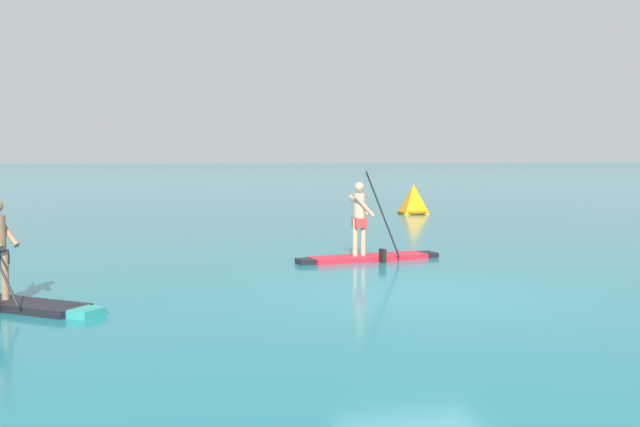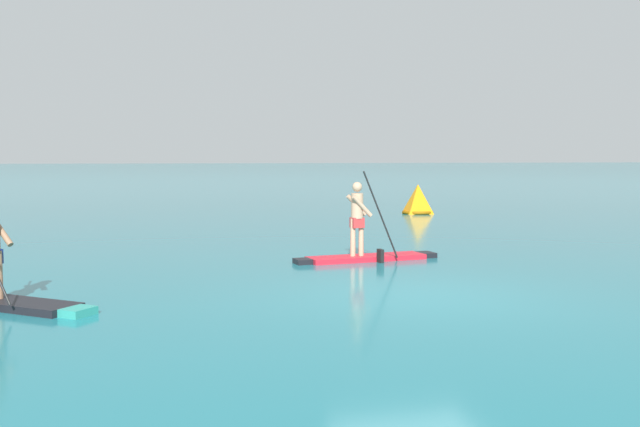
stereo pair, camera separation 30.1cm
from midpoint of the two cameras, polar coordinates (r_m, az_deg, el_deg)
name	(u,v)px [view 1 (the left image)]	position (r m, az deg, el deg)	size (l,w,h in m)	color
ground	(422,294)	(12.22, 7.18, -6.16)	(440.00, 440.00, 0.00)	#1E727F
paddleboarder_near_left	(5,287)	(12.02, -23.81, -5.21)	(2.88, 2.41, 1.85)	black
paddleboarder_mid_center	(367,245)	(15.93, 3.08, -2.42)	(3.27, 1.01, 1.97)	red
race_marker_buoy	(413,201)	(29.08, 6.92, 1.00)	(1.41, 1.41, 1.15)	orange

